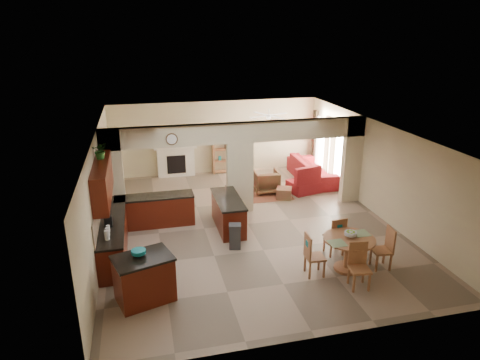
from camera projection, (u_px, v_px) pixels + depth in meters
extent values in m
plane|color=gray|center=(248.00, 224.00, 12.45)|extent=(10.00, 10.00, 0.00)
plane|color=white|center=(248.00, 130.00, 11.52)|extent=(10.00, 10.00, 0.00)
plane|color=#C8B493|center=(216.00, 137.00, 16.57)|extent=(8.00, 0.00, 8.00)
plane|color=#C8B493|center=(320.00, 272.00, 7.40)|extent=(8.00, 0.00, 8.00)
plane|color=#C8B493|center=(99.00, 191.00, 11.11)|extent=(0.00, 10.00, 10.00)
plane|color=#C8B493|center=(377.00, 169.00, 12.86)|extent=(0.00, 10.00, 10.00)
cube|color=#C8B493|center=(113.00, 177.00, 12.09)|extent=(0.60, 0.25, 2.80)
cube|color=#C8B493|center=(240.00, 177.00, 13.00)|extent=(0.80, 0.25, 2.20)
cube|color=#C8B493|center=(352.00, 160.00, 13.71)|extent=(0.60, 0.25, 2.80)
cube|color=#C8B493|center=(240.00, 132.00, 12.53)|extent=(8.00, 0.25, 0.60)
cube|color=#411407|center=(114.00, 237.00, 10.77)|extent=(0.60, 3.20, 0.86)
cube|color=black|center=(112.00, 220.00, 10.61)|extent=(0.62, 3.22, 0.05)
cube|color=tan|center=(99.00, 209.00, 10.45)|extent=(0.02, 3.20, 0.55)
cube|color=#411407|center=(155.00, 211.00, 12.26)|extent=(2.20, 0.60, 0.86)
cube|color=black|center=(154.00, 196.00, 12.11)|extent=(2.22, 0.62, 0.05)
cube|color=#411407|center=(102.00, 181.00, 10.24)|extent=(0.35, 2.40, 0.90)
cube|color=#411407|center=(228.00, 214.00, 12.09)|extent=(0.65, 1.80, 0.86)
cube|color=black|center=(228.00, 199.00, 11.93)|extent=(0.70, 1.85, 0.05)
cube|color=silver|center=(235.00, 227.00, 11.31)|extent=(0.58, 0.04, 0.70)
cylinder|color=#493018|center=(172.00, 139.00, 11.98)|extent=(0.34, 0.03, 0.34)
cube|color=brown|center=(266.00, 195.00, 14.64)|extent=(1.60, 1.30, 0.01)
cube|color=white|center=(176.00, 162.00, 16.36)|extent=(1.40, 0.28, 1.10)
cube|color=black|center=(176.00, 164.00, 16.24)|extent=(0.70, 0.04, 0.70)
cube|color=white|center=(175.00, 147.00, 16.14)|extent=(1.60, 0.35, 0.10)
cube|color=#965733|center=(226.00, 150.00, 16.65)|extent=(1.00, 0.32, 1.80)
cube|color=white|center=(341.00, 154.00, 15.03)|extent=(0.02, 0.90, 1.90)
cube|color=white|center=(321.00, 143.00, 16.59)|extent=(0.02, 0.90, 1.90)
cube|color=white|center=(330.00, 152.00, 15.86)|extent=(0.02, 0.70, 2.10)
cube|color=#441B1B|center=(348.00, 159.00, 14.47)|extent=(0.10, 0.28, 2.30)
cube|color=#441B1B|center=(332.00, 150.00, 15.57)|extent=(0.10, 0.28, 2.30)
cube|color=#441B1B|center=(327.00, 147.00, 16.03)|extent=(0.10, 0.28, 2.30)
cube|color=#441B1B|center=(314.00, 139.00, 17.13)|extent=(0.10, 0.28, 2.30)
cylinder|color=white|center=(269.00, 115.00, 14.68)|extent=(1.00, 1.00, 0.10)
cube|color=#411407|center=(144.00, 280.00, 8.83)|extent=(1.29, 1.07, 0.95)
cube|color=black|center=(142.00, 258.00, 8.66)|extent=(1.35, 1.14, 0.05)
cylinder|color=#14808A|center=(139.00, 253.00, 8.68)|extent=(0.29, 0.29, 0.14)
cube|color=#2C2D2F|center=(235.00, 237.00, 10.99)|extent=(0.34, 0.31, 0.62)
cylinder|color=#965733|center=(349.00, 239.00, 9.85)|extent=(1.20, 1.20, 0.04)
cylinder|color=#965733|center=(348.00, 254.00, 9.98)|extent=(0.17, 0.17, 0.78)
cylinder|color=#965733|center=(347.00, 268.00, 10.11)|extent=(0.61, 0.61, 0.07)
cylinder|color=#7AAF25|center=(351.00, 234.00, 9.87)|extent=(0.28, 0.28, 0.15)
imported|color=maroon|center=(312.00, 170.00, 15.97)|extent=(2.78, 1.14, 0.80)
cube|color=maroon|center=(304.00, 186.00, 14.87)|extent=(1.16, 1.03, 0.40)
imported|color=maroon|center=(266.00, 181.00, 14.79)|extent=(0.87, 0.89, 0.77)
cube|color=maroon|center=(284.00, 193.00, 14.30)|extent=(0.65, 0.65, 0.36)
imported|color=#1A4512|center=(101.00, 150.00, 10.38)|extent=(0.42, 0.37, 0.42)
cube|color=#965733|center=(334.00, 237.00, 10.69)|extent=(0.45, 0.45, 0.05)
cube|color=#965733|center=(336.00, 241.00, 10.96)|extent=(0.04, 0.04, 0.44)
cube|color=#965733|center=(324.00, 243.00, 10.87)|extent=(0.04, 0.04, 0.44)
cube|color=#965733|center=(343.00, 248.00, 10.66)|extent=(0.04, 0.04, 0.44)
cube|color=#965733|center=(331.00, 250.00, 10.56)|extent=(0.04, 0.04, 0.44)
cube|color=#965733|center=(339.00, 230.00, 10.41)|extent=(0.42, 0.07, 0.55)
cube|color=#14808A|center=(340.00, 227.00, 10.37)|extent=(0.14, 0.02, 0.14)
cube|color=#965733|center=(381.00, 251.00, 10.04)|extent=(0.46, 0.46, 0.05)
cube|color=#965733|center=(370.00, 256.00, 10.25)|extent=(0.04, 0.04, 0.44)
cube|color=#965733|center=(377.00, 263.00, 9.94)|extent=(0.04, 0.04, 0.44)
cube|color=#965733|center=(384.00, 255.00, 10.30)|extent=(0.04, 0.04, 0.44)
cube|color=#965733|center=(390.00, 262.00, 9.98)|extent=(0.04, 0.04, 0.44)
cube|color=#965733|center=(391.00, 239.00, 9.97)|extent=(0.08, 0.42, 0.55)
cube|color=#14808A|center=(392.00, 236.00, 9.95)|extent=(0.02, 0.14, 0.14)
cube|color=#965733|center=(360.00, 269.00, 9.26)|extent=(0.47, 0.47, 0.05)
cube|color=#965733|center=(354.00, 283.00, 9.16)|extent=(0.04, 0.04, 0.44)
cube|color=#965733|center=(369.00, 282.00, 9.20)|extent=(0.04, 0.04, 0.44)
cube|color=#965733|center=(348.00, 275.00, 9.48)|extent=(0.04, 0.04, 0.44)
cube|color=#965733|center=(363.00, 274.00, 9.51)|extent=(0.04, 0.04, 0.44)
cube|color=#965733|center=(358.00, 253.00, 9.34)|extent=(0.42, 0.09, 0.55)
cube|color=#14808A|center=(358.00, 249.00, 9.34)|extent=(0.14, 0.03, 0.14)
cube|color=#965733|center=(315.00, 257.00, 9.76)|extent=(0.44, 0.44, 0.05)
cube|color=#965733|center=(324.00, 269.00, 9.70)|extent=(0.04, 0.04, 0.44)
cube|color=#965733|center=(319.00, 261.00, 10.02)|extent=(0.04, 0.04, 0.44)
cube|color=#965733|center=(310.00, 271.00, 9.65)|extent=(0.04, 0.04, 0.44)
cube|color=#965733|center=(305.00, 263.00, 9.96)|extent=(0.04, 0.04, 0.44)
cube|color=#965733|center=(308.00, 246.00, 9.62)|extent=(0.06, 0.42, 0.55)
cube|color=#14808A|center=(307.00, 243.00, 9.59)|extent=(0.02, 0.14, 0.14)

